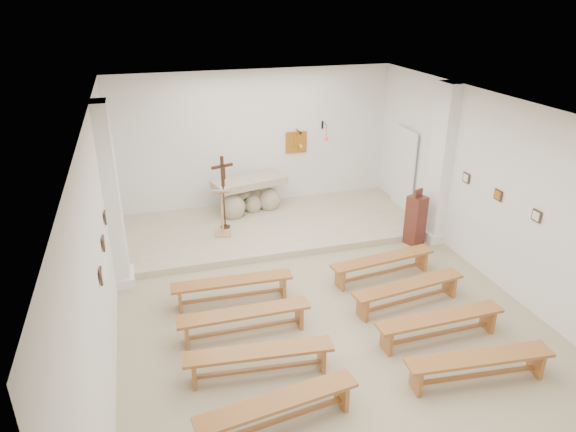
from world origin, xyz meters
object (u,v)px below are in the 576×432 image
object	(u,v)px
bench_left_third	(259,357)
bench_right_front	(383,263)
altar	(249,198)
crucifix_stand	(223,187)
bench_left_front	(232,285)
bench_left_second	(244,317)
bench_right_second	(408,289)
bench_left_fourth	(278,407)
bench_right_fourth	(479,363)
bench_right_third	(440,322)
donation_pedestal	(416,220)
lectern	(222,212)

from	to	relation	value
bench_left_third	bench_right_front	bearing A→B (deg)	40.47
altar	bench_left_third	size ratio (longest dim) A/B	0.87
altar	crucifix_stand	world-z (taller)	crucifix_stand
bench_left_front	bench_left_second	world-z (taller)	same
bench_right_second	bench_left_third	xyz separation A→B (m)	(-2.96, -1.02, 0.00)
bench_left_front	bench_right_second	bearing A→B (deg)	-16.84
crucifix_stand	bench_right_second	xyz separation A→B (m)	(2.57, -3.91, -0.80)
bench_left_fourth	bench_left_third	bearing A→B (deg)	82.32
bench_left_front	bench_right_fourth	xyz separation A→B (m)	(2.96, -3.06, 0.00)
bench_left_second	bench_right_second	xyz separation A→B (m)	(2.96, 0.00, 0.00)
bench_left_second	bench_left_fourth	xyz separation A→B (m)	(0.00, -2.04, 0.00)
bench_right_front	altar	bearing A→B (deg)	109.35
bench_right_front	bench_left_third	distance (m)	3.60
bench_left_front	bench_right_third	size ratio (longest dim) A/B	1.00
altar	donation_pedestal	world-z (taller)	donation_pedestal
bench_right_front	bench_left_fourth	world-z (taller)	same
bench_right_front	bench_left_fourth	xyz separation A→B (m)	(-2.96, -3.06, 0.00)
crucifix_stand	bench_right_third	size ratio (longest dim) A/B	0.79
lectern	bench_right_front	world-z (taller)	lectern
bench_left_second	altar	bearing A→B (deg)	76.78
bench_left_third	crucifix_stand	bearing A→B (deg)	91.43
bench_right_third	bench_left_fourth	size ratio (longest dim) A/B	0.99
bench_left_second	bench_left_fourth	distance (m)	2.04
bench_right_fourth	bench_left_front	bearing A→B (deg)	139.80
bench_right_fourth	donation_pedestal	bearing A→B (deg)	77.89
donation_pedestal	bench_left_front	distance (m)	4.50
altar	lectern	xyz separation A→B (m)	(-0.87, -1.17, 0.21)
bench_right_front	bench_left_second	distance (m)	3.13
bench_right_third	bench_right_fourth	world-z (taller)	same
donation_pedestal	bench_right_fourth	distance (m)	4.47
bench_left_second	bench_right_fourth	distance (m)	3.60
lectern	crucifix_stand	size ratio (longest dim) A/B	0.66
donation_pedestal	bench_left_second	distance (m)	4.87
lectern	bench_left_front	xyz separation A→B (m)	(-0.27, -2.52, -0.37)
donation_pedestal	bench_left_second	bearing A→B (deg)	-172.11
altar	lectern	distance (m)	1.47
donation_pedestal	bench_left_fourth	bearing A→B (deg)	-154.71
bench_left_front	bench_right_third	xyz separation A→B (m)	(2.96, -2.04, 0.00)
bench_left_second	bench_right_third	size ratio (longest dim) A/B	1.00
altar	bench_right_second	xyz separation A→B (m)	(1.82, -4.71, -0.16)
bench_left_fourth	bench_left_second	bearing A→B (deg)	82.32
donation_pedestal	bench_left_fourth	distance (m)	6.07
bench_left_front	bench_right_fourth	bearing A→B (deg)	-43.76
lectern	bench_left_third	bearing A→B (deg)	-84.11
crucifix_stand	bench_right_third	xyz separation A→B (m)	(2.57, -4.93, -0.80)
lectern	crucifix_stand	world-z (taller)	crucifix_stand
bench_right_front	bench_left_fourth	distance (m)	4.26
crucifix_stand	bench_left_front	distance (m)	3.03
bench_right_fourth	bench_left_third	bearing A→B (deg)	166.72
lectern	bench_right_front	bearing A→B (deg)	-33.81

